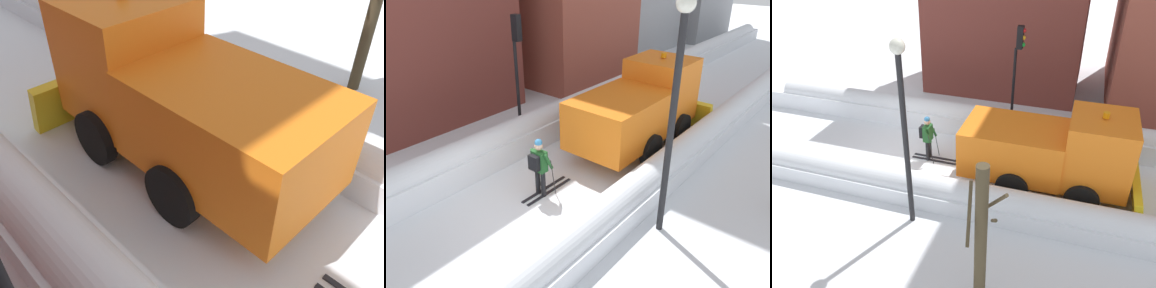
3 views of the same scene
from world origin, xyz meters
TOP-DOWN VIEW (x-y plane):
  - plow_truck at (0.50, 5.85)m, footprint 3.20×5.98m
  - skier at (0.07, 1.17)m, footprint 0.62×1.80m
  - traffic_light_pole at (-3.43, 3.76)m, footprint 0.28×0.42m
  - street_lamp at (3.48, 2.02)m, footprint 0.40×0.40m
  - bare_tree_near at (5.74, 4.81)m, footprint 0.95×0.91m

SIDE VIEW (x-z plane):
  - skier at x=0.07m, z-range 0.10..1.91m
  - plow_truck at x=0.50m, z-range -0.08..3.04m
  - bare_tree_near at x=5.74m, z-range 0.06..4.14m
  - traffic_light_pole at x=-3.43m, z-range 0.89..5.35m
  - street_lamp at x=3.48m, z-range 0.72..6.41m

